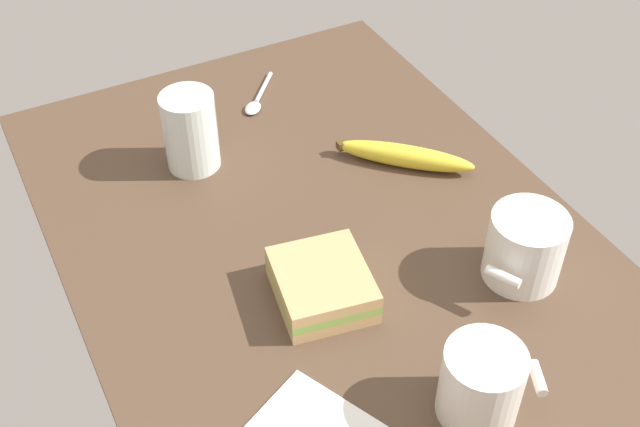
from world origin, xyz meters
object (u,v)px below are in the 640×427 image
sandwich_main (322,285)px  coffee_mug_black (482,383)px  glass_of_milk (191,136)px  banana (405,156)px  coffee_mug_milky (525,247)px  spoon (257,100)px

sandwich_main → coffee_mug_black: bearing=18.3°
glass_of_milk → banana: bearing=61.8°
coffee_mug_black → glass_of_milk: size_ratio=0.95×
sandwich_main → coffee_mug_milky: bearing=71.5°
banana → sandwich_main: bearing=-52.6°
coffee_mug_black → banana: size_ratio=0.65×
coffee_mug_milky → spoon: bearing=-164.5°
coffee_mug_black → coffee_mug_milky: coffee_mug_milky is taller
glass_of_milk → sandwich_main: bearing=8.0°
coffee_mug_milky → glass_of_milk: (-38.57, -27.53, 0.23)cm
sandwich_main → banana: size_ratio=0.82×
glass_of_milk → banana: 29.98cm
coffee_mug_milky → glass_of_milk: size_ratio=1.03×
coffee_mug_milky → glass_of_milk: glass_of_milk is taller
coffee_mug_black → glass_of_milk: bearing=-167.7°
sandwich_main → glass_of_milk: (-30.83, -4.34, 2.71)cm
banana → spoon: size_ratio=1.65×
sandwich_main → banana: sandwich_main is taller
coffee_mug_milky → sandwich_main: size_ratio=0.87×
coffee_mug_black → spoon: size_ratio=1.08×
coffee_mug_black → coffee_mug_milky: bearing=130.0°
spoon → glass_of_milk: bearing=-55.4°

